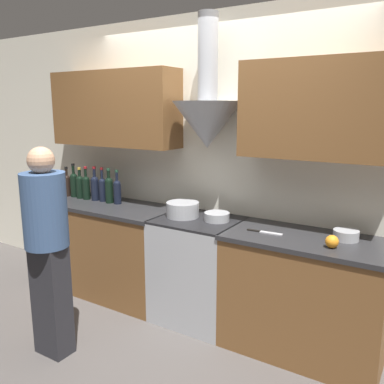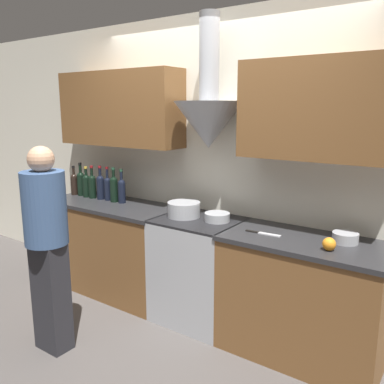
{
  "view_description": "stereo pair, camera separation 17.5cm",
  "coord_description": "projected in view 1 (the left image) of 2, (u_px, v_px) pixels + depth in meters",
  "views": [
    {
      "loc": [
        1.69,
        -2.5,
        1.82
      ],
      "look_at": [
        0.0,
        0.21,
        1.15
      ],
      "focal_mm": 38.0,
      "sensor_mm": 36.0,
      "label": 1
    },
    {
      "loc": [
        1.83,
        -2.4,
        1.82
      ],
      "look_at": [
        0.0,
        0.21,
        1.15
      ],
      "focal_mm": 38.0,
      "sensor_mm": 36.0,
      "label": 2
    }
  ],
  "objects": [
    {
      "name": "wine_bottle_7",
      "position": [
        117.0,
        190.0,
        3.91
      ],
      "size": [
        0.07,
        0.07,
        0.33
      ],
      "color": "black",
      "rests_on": "counter_left"
    },
    {
      "name": "wine_bottle_4",
      "position": [
        95.0,
        187.0,
        4.06
      ],
      "size": [
        0.08,
        0.08,
        0.34
      ],
      "color": "black",
      "rests_on": "counter_left"
    },
    {
      "name": "person_foreground_left",
      "position": [
        47.0,
        243.0,
        2.91
      ],
      "size": [
        0.31,
        0.31,
        1.55
      ],
      "color": "#28282D",
      "rests_on": "ground_plane"
    },
    {
      "name": "mixing_bowl",
      "position": [
        217.0,
        217.0,
        3.34
      ],
      "size": [
        0.21,
        0.21,
        0.07
      ],
      "color": "#A8AAAF",
      "rests_on": "stove_range"
    },
    {
      "name": "wine_bottle_0",
      "position": [
        67.0,
        184.0,
        4.25
      ],
      "size": [
        0.07,
        0.07,
        0.31
      ],
      "color": "black",
      "rests_on": "counter_left"
    },
    {
      "name": "stock_pot",
      "position": [
        183.0,
        209.0,
        3.46
      ],
      "size": [
        0.28,
        0.28,
        0.13
      ],
      "color": "#A8AAAF",
      "rests_on": "stove_range"
    },
    {
      "name": "chefs_knife",
      "position": [
        265.0,
        232.0,
        3.03
      ],
      "size": [
        0.27,
        0.04,
        0.01
      ],
      "rotation": [
        0.0,
        0.0,
        0.05
      ],
      "color": "silver",
      "rests_on": "counter_right"
    },
    {
      "name": "saucepan",
      "position": [
        346.0,
        235.0,
        2.86
      ],
      "size": [
        0.18,
        0.18,
        0.07
      ],
      "color": "#A8AAAF",
      "rests_on": "counter_right"
    },
    {
      "name": "wine_bottle_1",
      "position": [
        74.0,
        183.0,
        4.21
      ],
      "size": [
        0.08,
        0.08,
        0.35
      ],
      "color": "black",
      "rests_on": "counter_left"
    },
    {
      "name": "wall_back",
      "position": [
        210.0,
        148.0,
        3.52
      ],
      "size": [
        8.4,
        0.58,
        2.6
      ],
      "color": "silver",
      "rests_on": "ground_plane"
    },
    {
      "name": "wine_bottle_6",
      "position": [
        109.0,
        189.0,
        3.95
      ],
      "size": [
        0.08,
        0.08,
        0.34
      ],
      "color": "black",
      "rests_on": "counter_left"
    },
    {
      "name": "counter_right",
      "position": [
        303.0,
        295.0,
        3.01
      ],
      "size": [
        1.17,
        0.62,
        0.9
      ],
      "color": "brown",
      "rests_on": "ground_plane"
    },
    {
      "name": "wine_bottle_3",
      "position": [
        86.0,
        186.0,
        4.1
      ],
      "size": [
        0.08,
        0.08,
        0.34
      ],
      "color": "black",
      "rests_on": "counter_left"
    },
    {
      "name": "wine_bottle_5",
      "position": [
        102.0,
        188.0,
        4.01
      ],
      "size": [
        0.07,
        0.07,
        0.34
      ],
      "color": "black",
      "rests_on": "counter_left"
    },
    {
      "name": "counter_left",
      "position": [
        109.0,
        248.0,
        4.02
      ],
      "size": [
        1.4,
        0.62,
        0.9
      ],
      "color": "brown",
      "rests_on": "ground_plane"
    },
    {
      "name": "ground_plane",
      "position": [
        178.0,
        334.0,
        3.32
      ],
      "size": [
        12.0,
        12.0,
        0.0
      ],
      "primitive_type": "plane",
      "color": "#4C4744"
    },
    {
      "name": "wine_bottle_2",
      "position": [
        80.0,
        186.0,
        4.15
      ],
      "size": [
        0.08,
        0.08,
        0.32
      ],
      "color": "black",
      "rests_on": "counter_left"
    },
    {
      "name": "orange_fruit",
      "position": [
        332.0,
        242.0,
        2.69
      ],
      "size": [
        0.09,
        0.09,
        0.09
      ],
      "color": "orange",
      "rests_on": "counter_right"
    },
    {
      "name": "stove_range",
      "position": [
        198.0,
        269.0,
        3.49
      ],
      "size": [
        0.68,
        0.6,
        0.9
      ],
      "color": "#A8AAAF",
      "rests_on": "ground_plane"
    }
  ]
}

